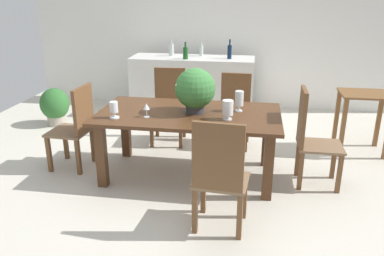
# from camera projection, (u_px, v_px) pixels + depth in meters

# --- Properties ---
(ground_plane) EXTENTS (7.04, 7.04, 0.00)m
(ground_plane) POSITION_uv_depth(u_px,v_px,m) (192.00, 165.00, 4.69)
(ground_plane) COLOR beige
(back_wall) EXTENTS (6.40, 0.10, 2.60)m
(back_wall) POSITION_uv_depth(u_px,v_px,m) (216.00, 30.00, 6.66)
(back_wall) COLOR white
(back_wall) RESTS_ON ground
(dining_table) EXTENTS (1.95, 1.05, 0.73)m
(dining_table) POSITION_uv_depth(u_px,v_px,m) (189.00, 123.00, 4.24)
(dining_table) COLOR #4C2D19
(dining_table) RESTS_ON ground
(chair_head_end) EXTENTS (0.46, 0.47, 0.97)m
(chair_head_end) POSITION_uv_depth(u_px,v_px,m) (77.00, 124.00, 4.46)
(chair_head_end) COLOR brown
(chair_head_end) RESTS_ON ground
(chair_near_right) EXTENTS (0.49, 0.45, 1.03)m
(chair_near_right) POSITION_uv_depth(u_px,v_px,m) (219.00, 173.00, 3.23)
(chair_near_right) COLOR brown
(chair_near_right) RESTS_ON ground
(chair_foot_end) EXTENTS (0.46, 0.41, 1.04)m
(chair_foot_end) POSITION_uv_depth(u_px,v_px,m) (310.00, 135.00, 4.07)
(chair_foot_end) COLOR brown
(chair_foot_end) RESTS_ON ground
(chair_far_right) EXTENTS (0.44, 0.44, 0.94)m
(chair_far_right) POSITION_uv_depth(u_px,v_px,m) (235.00, 106.00, 5.17)
(chair_far_right) COLOR brown
(chair_far_right) RESTS_ON ground
(chair_far_left) EXTENTS (0.49, 0.50, 0.98)m
(chair_far_left) POSITION_uv_depth(u_px,v_px,m) (169.00, 102.00, 5.31)
(chair_far_left) COLOR brown
(chair_far_left) RESTS_ON ground
(flower_centerpiece) EXTENTS (0.43, 0.43, 0.48)m
(flower_centerpiece) POSITION_uv_depth(u_px,v_px,m) (195.00, 89.00, 4.12)
(flower_centerpiece) COLOR #333338
(flower_centerpiece) RESTS_ON dining_table
(crystal_vase_left) EXTENTS (0.11, 0.11, 0.20)m
(crystal_vase_left) POSITION_uv_depth(u_px,v_px,m) (228.00, 108.00, 3.95)
(crystal_vase_left) COLOR silver
(crystal_vase_left) RESTS_ON dining_table
(crystal_vase_center_near) EXTENTS (0.10, 0.10, 0.17)m
(crystal_vase_center_near) POSITION_uv_depth(u_px,v_px,m) (114.00, 108.00, 4.00)
(crystal_vase_center_near) COLOR silver
(crystal_vase_center_near) RESTS_ON dining_table
(crystal_vase_right) EXTENTS (0.09, 0.09, 0.22)m
(crystal_vase_right) POSITION_uv_depth(u_px,v_px,m) (239.00, 99.00, 4.21)
(crystal_vase_right) COLOR silver
(crystal_vase_right) RESTS_ON dining_table
(wine_glass) EXTENTS (0.07, 0.07, 0.15)m
(wine_glass) POSITION_uv_depth(u_px,v_px,m) (146.00, 107.00, 4.03)
(wine_glass) COLOR silver
(wine_glass) RESTS_ON dining_table
(kitchen_counter) EXTENTS (1.96, 0.62, 0.95)m
(kitchen_counter) POSITION_uv_depth(u_px,v_px,m) (192.00, 86.00, 6.38)
(kitchen_counter) COLOR silver
(kitchen_counter) RESTS_ON ground
(wine_bottle_amber) EXTENTS (0.07, 0.07, 0.30)m
(wine_bottle_amber) POSITION_uv_depth(u_px,v_px,m) (230.00, 51.00, 6.06)
(wine_bottle_amber) COLOR #0F1E38
(wine_bottle_amber) RESTS_ON kitchen_counter
(wine_bottle_dark) EXTENTS (0.08, 0.08, 0.25)m
(wine_bottle_dark) POSITION_uv_depth(u_px,v_px,m) (171.00, 50.00, 6.33)
(wine_bottle_dark) COLOR #B2BFB7
(wine_bottle_dark) RESTS_ON kitchen_counter
(wine_bottle_green) EXTENTS (0.08, 0.08, 0.26)m
(wine_bottle_green) POSITION_uv_depth(u_px,v_px,m) (185.00, 53.00, 6.04)
(wine_bottle_green) COLOR #194C1E
(wine_bottle_green) RESTS_ON kitchen_counter
(wine_bottle_tall) EXTENTS (0.06, 0.06, 0.23)m
(wine_bottle_tall) POSITION_uv_depth(u_px,v_px,m) (201.00, 50.00, 6.31)
(wine_bottle_tall) COLOR #B2BFB7
(wine_bottle_tall) RESTS_ON kitchen_counter
(side_table) EXTENTS (0.61, 0.50, 0.77)m
(side_table) POSITION_uv_depth(u_px,v_px,m) (364.00, 109.00, 4.89)
(side_table) COLOR brown
(side_table) RESTS_ON ground
(potted_plant_floor) EXTENTS (0.43, 0.43, 0.57)m
(potted_plant_floor) POSITION_uv_depth(u_px,v_px,m) (55.00, 106.00, 5.95)
(potted_plant_floor) COLOR #9E9384
(potted_plant_floor) RESTS_ON ground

